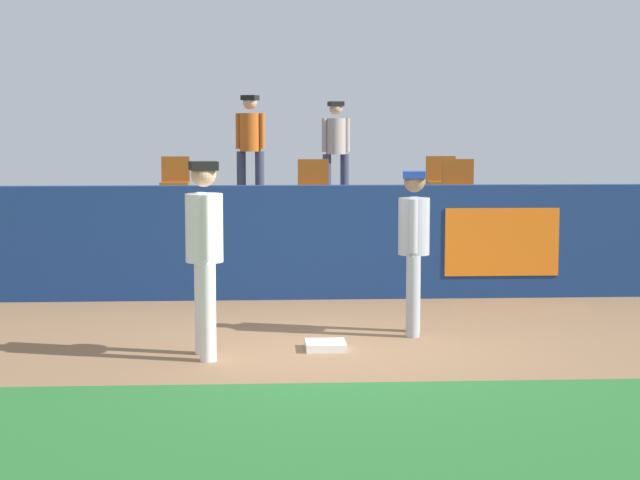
{
  "coord_description": "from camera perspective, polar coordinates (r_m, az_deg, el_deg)",
  "views": [
    {
      "loc": [
        -0.75,
        -10.34,
        2.18
      ],
      "look_at": [
        -0.11,
        1.05,
        1.0
      ],
      "focal_mm": 59.34,
      "sensor_mm": 36.0,
      "label": 1
    }
  ],
  "objects": [
    {
      "name": "bleacher_platform",
      "position": [
        16.33,
        -0.54,
        -0.12
      ],
      "size": [
        18.0,
        4.8,
        0.94
      ],
      "primitive_type": "cube",
      "color": "#59595E",
      "rests_on": "ground_plane"
    },
    {
      "name": "first_base",
      "position": [
        10.63,
        0.3,
        -5.71
      ],
      "size": [
        0.4,
        0.4,
        0.08
      ],
      "primitive_type": "cube",
      "color": "white",
      "rests_on": "ground_plane"
    },
    {
      "name": "spectator_capped",
      "position": [
        17.87,
        0.86,
        5.14
      ],
      "size": [
        0.48,
        0.39,
        1.74
      ],
      "rotation": [
        0.0,
        0.0,
        3.34
      ],
      "color": "#33384C",
      "rests_on": "bleacher_platform"
    },
    {
      "name": "player_fielder_home",
      "position": [
        10.17,
        -6.24,
        -0.26
      ],
      "size": [
        0.42,
        0.61,
        1.89
      ],
      "rotation": [
        0.0,
        0.0,
        -1.38
      ],
      "color": "white",
      "rests_on": "ground_plane"
    },
    {
      "name": "spectator_hooded",
      "position": [
        17.79,
        -3.78,
        5.31
      ],
      "size": [
        0.49,
        0.45,
        1.84
      ],
      "rotation": [
        0.0,
        0.0,
        2.8
      ],
      "color": "#33384C",
      "rests_on": "bleacher_platform"
    },
    {
      "name": "seat_back_left",
      "position": [
        16.96,
        -7.82,
        3.23
      ],
      "size": [
        0.45,
        0.44,
        0.84
      ],
      "color": "#4C4C51",
      "rests_on": "bleacher_platform"
    },
    {
      "name": "field_wall",
      "position": [
        13.75,
        0.0,
        -0.11
      ],
      "size": [
        18.0,
        0.26,
        1.48
      ],
      "color": "navy",
      "rests_on": "ground_plane"
    },
    {
      "name": "grass_foreground_strip",
      "position": [
        7.91,
        2.42,
        -10.06
      ],
      "size": [
        18.0,
        2.8,
        0.01
      ],
      "primitive_type": "cube",
      "color": "#26662B",
      "rests_on": "ground_plane"
    },
    {
      "name": "player_runner_visitor",
      "position": [
        11.32,
        5.08,
        -0.01
      ],
      "size": [
        0.38,
        0.49,
        1.76
      ],
      "rotation": [
        0.0,
        0.0,
        -1.74
      ],
      "color": "#9EA3AD",
      "rests_on": "ground_plane"
    },
    {
      "name": "seat_front_center",
      "position": [
        15.13,
        -0.34,
        2.97
      ],
      "size": [
        0.44,
        0.44,
        0.84
      ],
      "color": "#4C4C51",
      "rests_on": "bleacher_platform"
    },
    {
      "name": "seat_front_right",
      "position": [
        15.38,
        7.52,
        2.97
      ],
      "size": [
        0.46,
        0.44,
        0.84
      ],
      "color": "#4C4C51",
      "rests_on": "bleacher_platform"
    },
    {
      "name": "ground_plane",
      "position": [
        10.6,
        0.94,
        -5.97
      ],
      "size": [
        60.0,
        60.0,
        0.0
      ],
      "primitive_type": "plane",
      "color": "#846042"
    },
    {
      "name": "seat_back_right",
      "position": [
        17.16,
        6.58,
        3.28
      ],
      "size": [
        0.48,
        0.44,
        0.84
      ],
      "color": "#4C4C51",
      "rests_on": "bleacher_platform"
    }
  ]
}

